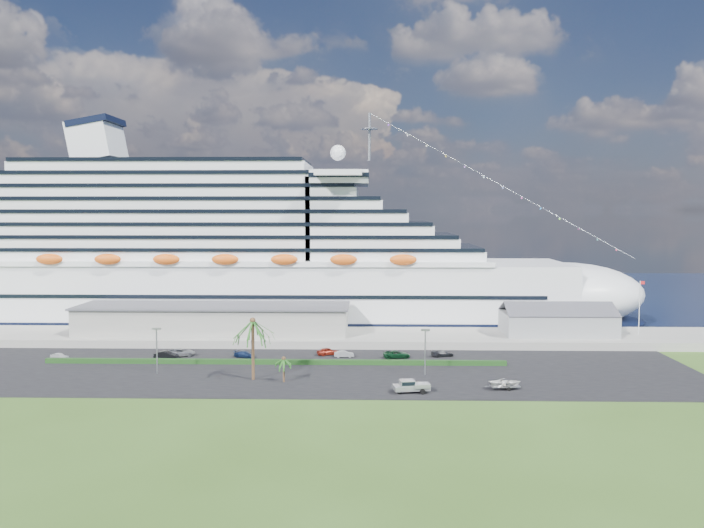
{
  "coord_description": "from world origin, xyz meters",
  "views": [
    {
      "loc": [
        10.06,
        -112.25,
        29.38
      ],
      "look_at": [
        6.45,
        30.0,
        18.2
      ],
      "focal_mm": 35.0,
      "sensor_mm": 36.0,
      "label": 1
    }
  ],
  "objects_px": {
    "pickup_truck": "(411,386)",
    "boat_trailer": "(505,383)",
    "parked_car_3": "(245,354)",
    "cruise_ship": "(247,259)"
  },
  "relations": [
    {
      "from": "cruise_ship",
      "to": "boat_trailer",
      "type": "height_order",
      "value": "cruise_ship"
    },
    {
      "from": "pickup_truck",
      "to": "boat_trailer",
      "type": "height_order",
      "value": "pickup_truck"
    },
    {
      "from": "parked_car_3",
      "to": "pickup_truck",
      "type": "height_order",
      "value": "pickup_truck"
    },
    {
      "from": "cruise_ship",
      "to": "parked_car_3",
      "type": "relative_size",
      "value": 43.67
    },
    {
      "from": "cruise_ship",
      "to": "parked_car_3",
      "type": "height_order",
      "value": "cruise_ship"
    },
    {
      "from": "cruise_ship",
      "to": "boat_trailer",
      "type": "bearing_deg",
      "value": -50.6
    },
    {
      "from": "pickup_truck",
      "to": "boat_trailer",
      "type": "xyz_separation_m",
      "value": [
        15.53,
        2.27,
        0.01
      ]
    },
    {
      "from": "parked_car_3",
      "to": "pickup_truck",
      "type": "bearing_deg",
      "value": -109.68
    },
    {
      "from": "parked_car_3",
      "to": "pickup_truck",
      "type": "distance_m",
      "value": 40.6
    },
    {
      "from": "pickup_truck",
      "to": "boat_trailer",
      "type": "relative_size",
      "value": 1.0
    }
  ]
}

